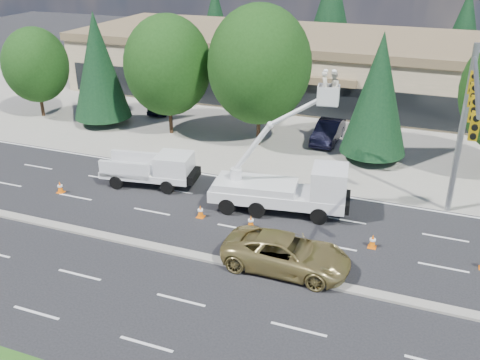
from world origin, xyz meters
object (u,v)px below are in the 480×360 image
at_px(signal_mast, 467,115).
at_px(utility_pickup, 154,172).
at_px(bucket_truck, 291,184).
at_px(minivan, 286,253).

height_order(signal_mast, utility_pickup, signal_mast).
bearing_deg(utility_pickup, bucket_truck, -11.34).
height_order(signal_mast, bucket_truck, signal_mast).
bearing_deg(signal_mast, minivan, -135.97).
xyz_separation_m(signal_mast, minivan, (-6.67, -6.44, -5.26)).
bearing_deg(signal_mast, utility_pickup, -177.30).
bearing_deg(minivan, bucket_truck, 14.74).
relative_size(signal_mast, bucket_truck, 1.29).
bearing_deg(utility_pickup, minivan, -38.76).
bearing_deg(minivan, utility_pickup, 60.49).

